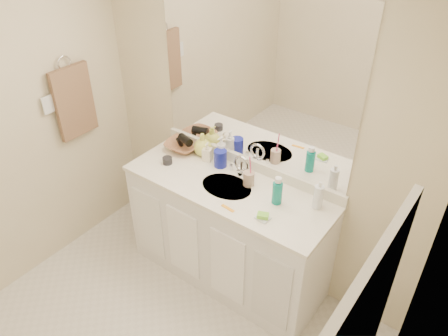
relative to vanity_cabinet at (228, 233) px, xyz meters
name	(u,v)px	position (x,y,z in m)	size (l,w,h in m)	color
wall_back	(252,129)	(0.00, 0.28, 0.77)	(2.60, 0.02, 2.40)	beige
vanity_cabinet	(228,233)	(0.00, 0.00, 0.00)	(1.50, 0.55, 0.85)	white
countertop	(228,187)	(0.00, 0.00, 0.44)	(1.52, 0.57, 0.03)	white
backsplash	(249,163)	(0.00, 0.26, 0.50)	(1.52, 0.03, 0.08)	white
sink_basin	(227,188)	(0.00, -0.02, 0.44)	(0.37, 0.37, 0.02)	beige
faucet	(242,168)	(0.00, 0.16, 0.51)	(0.02, 0.02, 0.11)	silver
mirror	(253,81)	(0.00, 0.27, 1.14)	(1.48, 0.01, 1.20)	white
blue_mug	(220,158)	(-0.19, 0.16, 0.52)	(0.10, 0.10, 0.13)	#161F9C
tan_cup	(249,179)	(0.11, 0.08, 0.51)	(0.08, 0.08, 0.10)	tan
toothbrush	(250,167)	(0.12, 0.08, 0.60)	(0.01, 0.01, 0.18)	#E13B72
mouthwash_bottle	(277,193)	(0.37, 0.03, 0.53)	(0.07, 0.07, 0.16)	#0A8175
clear_pump_bottle	(318,197)	(0.60, 0.15, 0.54)	(0.06, 0.06, 0.17)	white
soap_dish	(263,218)	(0.38, -0.16, 0.46)	(0.09, 0.07, 0.01)	white
green_soap	(263,216)	(0.38, -0.16, 0.48)	(0.07, 0.05, 0.03)	#78D433
orange_comb	(228,208)	(0.15, -0.21, 0.46)	(0.10, 0.02, 0.00)	#FFA01A
dark_jar	(167,161)	(-0.52, -0.05, 0.48)	(0.07, 0.07, 0.05)	black
soap_bottle_white	(221,150)	(-0.22, 0.21, 0.56)	(0.08, 0.08, 0.21)	white
soap_bottle_cream	(207,152)	(-0.31, 0.16, 0.53)	(0.07, 0.07, 0.15)	#F7EDC9
soap_bottle_yellow	(203,144)	(-0.39, 0.20, 0.54)	(0.14, 0.14, 0.18)	#D1D753
wicker_basket	(184,145)	(-0.56, 0.17, 0.49)	(0.27, 0.27, 0.07)	brown
hair_dryer	(185,140)	(-0.54, 0.17, 0.54)	(0.06, 0.06, 0.13)	black
towel_ring	(64,63)	(-1.27, -0.25, 1.12)	(0.11, 0.11, 0.01)	silver
hand_towel	(74,102)	(-1.25, -0.25, 0.82)	(0.04, 0.32, 0.55)	#4F392A
switch_plate	(48,105)	(-1.27, -0.45, 0.88)	(0.01, 0.09, 0.13)	silver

